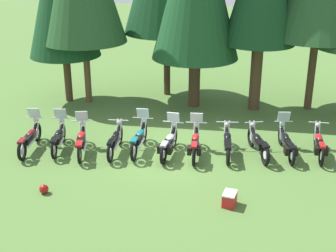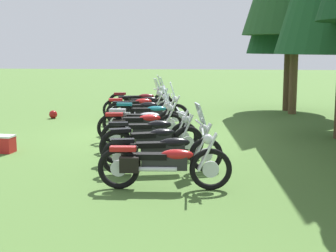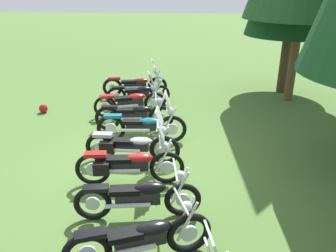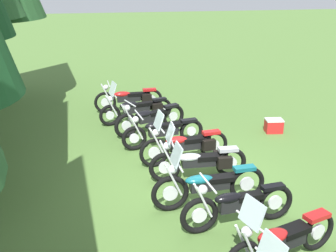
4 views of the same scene
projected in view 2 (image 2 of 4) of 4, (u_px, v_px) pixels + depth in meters
The scene contains 14 objects.
ground_plane at pixel (145, 136), 13.60m from camera, with size 80.00×80.00×0.00m, color #4C7033.
motorcycle_0 at pixel (141, 100), 18.43m from camera, with size 0.71×2.35×1.37m.
motorcycle_1 at pixel (145, 103), 17.45m from camera, with size 0.79×2.14×1.35m.
motorcycle_2 at pixel (138, 105), 16.55m from camera, with size 0.96×2.20×1.36m.
motorcycle_3 at pixel (143, 111), 15.40m from camera, with size 0.74×2.24×1.02m.
motorcycle_4 at pixel (150, 113), 14.60m from camera, with size 0.75×2.37×1.39m.
motorcycle_5 at pixel (141, 119), 13.53m from camera, with size 0.75×2.23×1.37m.
motorcycle_6 at pixel (141, 124), 12.62m from camera, with size 0.77×2.26×1.38m.
motorcycle_7 at pixel (151, 132), 11.54m from camera, with size 0.77×2.26×0.99m.
motorcycle_8 at pixel (154, 141), 10.49m from camera, with size 1.00×2.16×1.02m.
motorcycle_9 at pixel (161, 150), 9.51m from camera, with size 0.85×2.32×1.35m.
motorcycle_10 at pixel (162, 164), 8.42m from camera, with size 0.70×2.29×1.01m.
picnic_cooler at pixel (3, 144), 11.43m from camera, with size 0.40×0.53×0.40m.
dropped_helmet at pixel (53, 114), 16.85m from camera, with size 0.28×0.28×0.28m, color maroon.
Camera 2 is at (13.27, 1.87, 2.41)m, focal length 53.26 mm.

